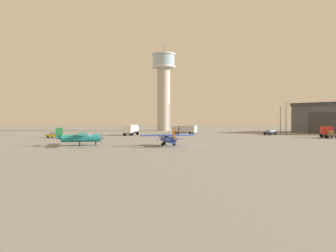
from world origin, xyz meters
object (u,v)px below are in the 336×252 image
at_px(control_tower, 164,84).
at_px(airplane_teal, 80,137).
at_px(airplane_blue, 168,138).
at_px(traffic_cone_near_left, 133,138).
at_px(car_yellow, 55,135).
at_px(light_post_west, 286,114).
at_px(truck_box_silver, 185,129).
at_px(truck_fuel_tanker_white, 131,129).
at_px(light_post_north, 169,116).
at_px(truck_flatbed_red, 328,132).
at_px(car_black, 270,132).
at_px(light_post_east, 280,117).

distance_m(control_tower, airplane_teal, 75.32).
bearing_deg(airplane_blue, control_tower, -15.71).
bearing_deg(traffic_cone_near_left, control_tower, 83.62).
distance_m(airplane_blue, car_yellow, 35.91).
bearing_deg(airplane_blue, light_post_west, -55.12).
distance_m(truck_box_silver, light_post_west, 33.16).
xyz_separation_m(truck_fuel_tanker_white, light_post_north, (10.74, 10.87, 3.84)).
xyz_separation_m(truck_flatbed_red, light_post_north, (-38.11, 23.78, 4.19)).
relative_size(airplane_teal, car_black, 2.37).
bearing_deg(airplane_blue, light_post_north, -17.46).
relative_size(airplane_blue, car_yellow, 2.07).
distance_m(car_yellow, light_post_west, 68.43).
xyz_separation_m(car_black, light_post_north, (-28.92, 9.13, 4.77)).
relative_size(airplane_blue, light_post_north, 0.98).
relative_size(airplane_teal, light_post_east, 1.14).
bearing_deg(light_post_north, light_post_east, -2.67).
distance_m(airplane_teal, truck_flatbed_red, 58.51).
bearing_deg(truck_box_silver, control_tower, -55.28).
xyz_separation_m(car_yellow, light_post_north, (27.68, 23.69, 4.77)).
distance_m(truck_flatbed_red, light_post_north, 45.12).
bearing_deg(car_black, airplane_teal, 3.24).
bearing_deg(control_tower, light_post_west, -34.20).
bearing_deg(truck_flatbed_red, car_black, 43.94).
bearing_deg(light_post_west, light_post_east, -158.25).
relative_size(truck_box_silver, truck_fuel_tanker_white, 1.10).
bearing_deg(car_black, traffic_cone_near_left, -5.24).
distance_m(light_post_west, light_post_east, 2.34).
bearing_deg(control_tower, truck_box_silver, -79.28).
relative_size(truck_flatbed_red, car_black, 1.56).
distance_m(control_tower, traffic_cone_near_left, 60.40).
height_order(airplane_teal, car_yellow, airplane_teal).
height_order(control_tower, light_post_west, control_tower).
bearing_deg(light_post_north, truck_box_silver, -59.81).
bearing_deg(light_post_west, traffic_cone_near_left, -145.07).
distance_m(car_black, light_post_north, 30.69).
xyz_separation_m(light_post_west, light_post_east, (-2.06, -0.82, -0.74)).
xyz_separation_m(truck_flatbed_red, car_yellow, (-65.79, 0.10, -0.58)).
xyz_separation_m(airplane_blue, car_yellow, (-26.84, 23.86, -0.53)).
bearing_deg(truck_box_silver, truck_flatbed_red, 178.41).
xyz_separation_m(control_tower, airplane_blue, (0.93, -72.83, -17.01)).
xyz_separation_m(control_tower, truck_fuel_tanker_white, (-8.96, -36.16, -16.60)).
bearing_deg(light_post_east, truck_fuel_tanker_white, -168.43).
height_order(truck_fuel_tanker_white, car_yellow, truck_fuel_tanker_white).
xyz_separation_m(car_black, light_post_east, (5.61, 7.52, 4.60)).
height_order(airplane_teal, truck_flatbed_red, airplane_teal).
bearing_deg(airplane_teal, truck_fuel_tanker_white, 67.30).
bearing_deg(control_tower, truck_fuel_tanker_white, -103.92).
bearing_deg(airplane_teal, truck_box_silver, 47.90).
relative_size(airplane_blue, light_post_east, 1.02).
bearing_deg(light_post_west, car_black, -132.57).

